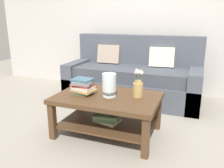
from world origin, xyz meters
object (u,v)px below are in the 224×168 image
at_px(couch, 133,78).
at_px(coffee_table, 107,107).
at_px(book_stack_main, 83,86).
at_px(glass_hurricane_vase, 109,83).
at_px(flower_pitcher, 138,86).

height_order(couch, coffee_table, couch).
xyz_separation_m(book_stack_main, glass_hurricane_vase, (0.32, 0.02, 0.06)).
bearing_deg(couch, coffee_table, -87.02).
bearing_deg(glass_hurricane_vase, book_stack_main, -176.77).
relative_size(book_stack_main, glass_hurricane_vase, 1.08).
bearing_deg(flower_pitcher, couch, 108.04).
distance_m(couch, flower_pitcher, 1.33).
height_order(coffee_table, glass_hurricane_vase, glass_hurricane_vase).
relative_size(couch, flower_pitcher, 6.85).
bearing_deg(flower_pitcher, coffee_table, -164.46).
height_order(coffee_table, book_stack_main, book_stack_main).
xyz_separation_m(couch, coffee_table, (0.07, -1.34, -0.02)).
height_order(glass_hurricane_vase, flower_pitcher, flower_pitcher).
bearing_deg(glass_hurricane_vase, coffee_table, 148.97).
bearing_deg(coffee_table, flower_pitcher, 15.54).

